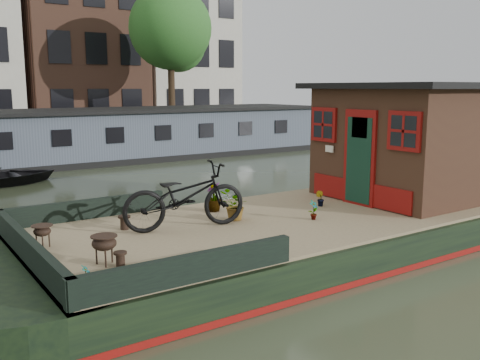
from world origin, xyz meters
TOP-DOWN VIEW (x-y plane):
  - ground at (0.00, 0.00)m, footprint 120.00×120.00m
  - houseboat_hull at (-1.33, 0.00)m, footprint 14.01×4.02m
  - houseboat_deck at (0.00, 0.00)m, footprint 11.80×3.80m
  - bow_bulwark at (-5.07, 0.00)m, footprint 3.00×4.00m
  - cabin at (2.19, 0.00)m, footprint 4.00×3.50m
  - bicycle at (-3.34, 0.33)m, footprint 2.18×1.08m
  - potted_plant_a at (-1.16, -0.43)m, footprint 0.21×0.16m
  - potted_plant_b at (-0.30, 0.34)m, footprint 0.17×0.20m
  - potted_plant_c at (-2.35, 0.33)m, footprint 0.59×0.54m
  - potted_plant_d at (-2.29, 1.14)m, footprint 0.38×0.38m
  - potted_plant_e at (-5.60, -1.41)m, footprint 0.17×0.19m
  - brazier_front at (-5.11, -0.70)m, footprint 0.40×0.40m
  - brazier_rear at (-5.60, 0.52)m, footprint 0.43×0.43m
  - bollard_port at (-4.20, 0.84)m, footprint 0.20×0.20m
  - bollard_stbd at (-4.97, -0.90)m, footprint 0.18×0.18m
  - far_houseboat at (0.00, 14.00)m, footprint 20.40×4.40m
  - quay at (0.00, 20.50)m, footprint 60.00×6.00m
  - townhouse_row at (0.15, 27.50)m, footprint 27.25×8.00m
  - tree_right at (6.14, 19.07)m, footprint 4.40×4.40m

SIDE VIEW (x-z plane):
  - ground at x=0.00m, z-range 0.00..0.00m
  - houseboat_hull at x=-1.33m, z-range -0.03..0.57m
  - quay at x=0.00m, z-range 0.00..0.90m
  - houseboat_deck at x=0.00m, z-range 0.60..0.65m
  - bollard_stbd at x=-4.97m, z-range 0.65..0.85m
  - bollard_port at x=-4.20m, z-range 0.65..0.88m
  - potted_plant_e at x=-5.60m, z-range 0.65..0.94m
  - potted_plant_b at x=-0.30m, z-range 0.65..0.95m
  - bow_bulwark at x=-5.07m, z-range 0.65..1.00m
  - brazier_rear at x=-5.60m, z-range 0.65..1.00m
  - potted_plant_a at x=-1.16m, z-range 0.65..1.01m
  - brazier_front at x=-5.11m, z-range 0.65..1.05m
  - potted_plant_c at x=-2.35m, z-range 0.65..1.19m
  - potted_plant_d at x=-2.29m, z-range 0.65..1.21m
  - far_houseboat at x=0.00m, z-range -0.09..2.02m
  - bicycle at x=-3.34m, z-range 0.65..1.75m
  - cabin at x=2.19m, z-range 0.67..3.09m
  - tree_right at x=6.14m, z-range 2.19..9.59m
  - townhouse_row at x=0.15m, z-range -0.35..16.15m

